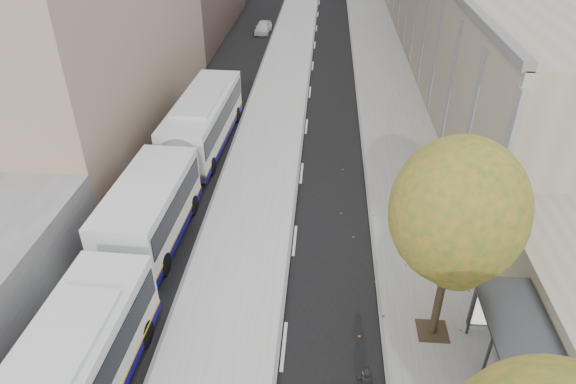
{
  "coord_description": "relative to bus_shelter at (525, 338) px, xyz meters",
  "views": [
    {
      "loc": [
        -0.6,
        -0.17,
        14.09
      ],
      "look_at": [
        -1.95,
        18.09,
        2.5
      ],
      "focal_mm": 32.0,
      "sensor_mm": 36.0,
      "label": 1
    }
  ],
  "objects": [
    {
      "name": "bus_platform",
      "position": [
        -9.56,
        24.04,
        -2.11
      ],
      "size": [
        4.25,
        150.0,
        0.15
      ],
      "primitive_type": "cube",
      "color": "#AFAFAF",
      "rests_on": "ground"
    },
    {
      "name": "sidewalk",
      "position": [
        -1.56,
        24.04,
        -2.15
      ],
      "size": [
        4.75,
        150.0,
        0.08
      ],
      "primitive_type": "cube",
      "color": "gray",
      "rests_on": "ground"
    },
    {
      "name": "bus_far",
      "position": [
        -13.39,
        12.04,
        -0.58
      ],
      "size": [
        3.24,
        17.8,
        2.95
      ],
      "rotation": [
        0.0,
        0.0,
        -0.04
      ],
      "color": "silver",
      "rests_on": "ground"
    },
    {
      "name": "distant_car",
      "position": [
        -12.64,
        40.86,
        -1.6
      ],
      "size": [
        1.59,
        3.53,
        1.18
      ],
      "primitive_type": "imported",
      "rotation": [
        0.0,
        0.0,
        -0.06
      ],
      "color": "silver",
      "rests_on": "ground"
    },
    {
      "name": "tree_c",
      "position": [
        -2.09,
        2.04,
        3.06
      ],
      "size": [
        4.2,
        4.2,
        7.28
      ],
      "color": "black",
      "rests_on": "sidewalk"
    },
    {
      "name": "bus_shelter",
      "position": [
        0.0,
        0.0,
        0.0
      ],
      "size": [
        1.9,
        4.4,
        2.53
      ],
      "color": "#383A3F",
      "rests_on": "sidewalk"
    }
  ]
}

